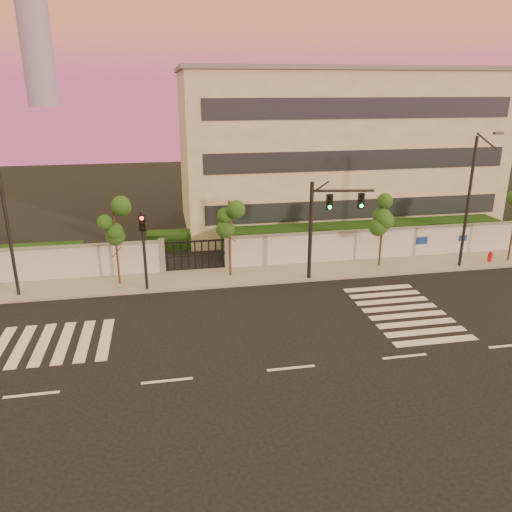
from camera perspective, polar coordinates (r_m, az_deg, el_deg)
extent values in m
plane|color=black|center=(20.94, 4.01, -12.67)|extent=(120.00, 120.00, 0.00)
cube|color=gray|center=(30.14, -0.99, -2.24)|extent=(60.00, 3.00, 0.15)
cube|color=#B4B6BC|center=(36.35, 21.72, 1.65)|extent=(31.00, 0.30, 2.00)
cube|color=slate|center=(36.07, 21.93, 3.25)|extent=(31.00, 0.36, 0.12)
cube|color=slate|center=(30.83, -10.68, -0.06)|extent=(0.35, 0.35, 2.20)
cube|color=slate|center=(31.05, -3.29, 0.38)|extent=(0.35, 0.35, 2.20)
cube|color=black|center=(35.98, 12.17, 2.25)|extent=(20.00, 2.00, 1.80)
cube|color=black|center=(35.79, -7.51, 1.93)|extent=(6.00, 1.50, 1.20)
cube|color=#B4B098|center=(41.84, 8.70, 11.90)|extent=(24.00, 12.00, 12.00)
cube|color=#262D38|center=(36.89, 11.47, 5.29)|extent=(22.00, 0.08, 1.40)
cube|color=#262D38|center=(36.25, 11.83, 10.67)|extent=(22.00, 0.08, 1.40)
cube|color=#262D38|center=(35.94, 12.22, 16.19)|extent=(22.00, 0.08, 1.40)
cube|color=slate|center=(41.56, 9.13, 20.27)|extent=(24.40, 12.40, 0.30)
cube|color=silver|center=(25.02, -27.24, -9.30)|extent=(0.50, 4.00, 0.02)
cube|color=silver|center=(24.76, -25.23, -9.27)|extent=(0.50, 4.00, 0.02)
cube|color=silver|center=(24.54, -23.18, -9.23)|extent=(0.50, 4.00, 0.02)
cube|color=silver|center=(24.35, -21.09, -9.17)|extent=(0.50, 4.00, 0.02)
cube|color=silver|center=(24.18, -18.97, -9.11)|extent=(0.50, 4.00, 0.02)
cube|color=silver|center=(24.06, -16.83, -9.03)|extent=(0.50, 4.00, 0.02)
cube|color=silver|center=(24.26, 19.82, -9.12)|extent=(4.00, 0.50, 0.02)
cube|color=silver|center=(24.94, 18.80, -8.20)|extent=(4.00, 0.50, 0.02)
cube|color=silver|center=(25.64, 17.83, -7.33)|extent=(4.00, 0.50, 0.02)
cube|color=silver|center=(26.35, 16.92, -6.51)|extent=(4.00, 0.50, 0.02)
cube|color=silver|center=(27.07, 16.07, -5.72)|extent=(4.00, 0.50, 0.02)
cube|color=silver|center=(27.80, 15.26, -4.98)|extent=(4.00, 0.50, 0.02)
cube|color=silver|center=(28.54, 14.49, -4.27)|extent=(4.00, 0.50, 0.02)
cube|color=silver|center=(29.29, 13.76, -3.60)|extent=(4.00, 0.50, 0.02)
cube|color=silver|center=(21.07, -24.28, -14.25)|extent=(2.00, 0.15, 0.01)
cube|color=silver|center=(20.40, -10.13, -13.86)|extent=(2.00, 0.15, 0.01)
cube|color=silver|center=(20.93, 4.01, -12.65)|extent=(2.00, 0.15, 0.01)
cube|color=silver|center=(22.59, 16.62, -10.94)|extent=(2.00, 0.15, 0.01)
cube|color=silver|center=(25.15, 26.96, -9.12)|extent=(2.00, 0.15, 0.01)
cylinder|color=#382314|center=(28.99, -15.70, 1.42)|extent=(0.12, 0.12, 5.17)
sphere|color=#154B17|center=(28.59, -15.97, 4.39)|extent=(1.06, 1.06, 1.06)
sphere|color=#154B17|center=(28.94, -15.14, 3.04)|extent=(0.81, 0.81, 0.81)
sphere|color=#154B17|center=(28.60, -16.48, 3.27)|extent=(0.77, 0.77, 0.77)
cylinder|color=#382314|center=(29.29, -3.01, 1.84)|extent=(0.13, 0.13, 4.73)
sphere|color=#154B17|center=(28.91, -3.06, 4.53)|extent=(1.20, 1.20, 1.20)
sphere|color=#154B17|center=(29.35, -2.36, 3.33)|extent=(0.92, 0.92, 0.92)
sphere|color=#154B17|center=(28.83, -3.65, 3.51)|extent=(0.87, 0.87, 0.87)
cylinder|color=#382314|center=(31.88, 14.15, 2.52)|extent=(0.13, 0.13, 4.53)
sphere|color=#154B17|center=(31.53, 14.35, 4.89)|extent=(1.20, 1.20, 1.20)
sphere|color=#154B17|center=(32.05, 14.72, 3.82)|extent=(0.92, 0.92, 0.92)
sphere|color=#154B17|center=(31.36, 13.86, 4.00)|extent=(0.87, 0.87, 0.87)
cylinder|color=black|center=(28.87, 6.24, 2.68)|extent=(0.23, 0.23, 5.88)
cylinder|color=black|center=(28.88, 9.86, 7.37)|extent=(3.58, 0.74, 0.15)
cube|color=black|center=(28.70, 8.39, 6.12)|extent=(0.33, 0.17, 0.85)
sphere|color=#0CF259|center=(28.66, 8.44, 5.55)|extent=(0.19, 0.19, 0.19)
cube|color=black|center=(29.37, 11.92, 6.20)|extent=(0.33, 0.17, 0.85)
sphere|color=#0CF259|center=(29.33, 11.96, 5.65)|extent=(0.19, 0.19, 0.19)
cylinder|color=black|center=(27.96, -12.64, 0.41)|extent=(0.16, 0.16, 4.59)
cube|color=black|center=(27.44, -12.89, 3.71)|extent=(0.36, 0.18, 0.92)
sphere|color=red|center=(27.26, -12.94, 4.23)|extent=(0.20, 0.20, 0.20)
cylinder|color=black|center=(29.05, -26.51, 3.00)|extent=(0.18, 0.18, 7.95)
cylinder|color=black|center=(33.04, 23.04, 5.42)|extent=(0.18, 0.18, 8.18)
cylinder|color=black|center=(31.70, 24.86, 11.84)|extent=(0.10, 1.96, 0.80)
cube|color=#3F3F44|center=(30.91, 25.97, 12.51)|extent=(0.51, 0.26, 0.15)
cylinder|color=red|center=(35.68, 25.15, -0.36)|extent=(0.24, 0.24, 0.55)
cylinder|color=red|center=(35.58, 25.22, 0.15)|extent=(0.31, 0.31, 0.11)
sphere|color=red|center=(35.55, 25.25, 0.33)|extent=(0.20, 0.20, 0.20)
cylinder|color=red|center=(35.65, 25.17, -0.19)|extent=(0.33, 0.22, 0.11)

